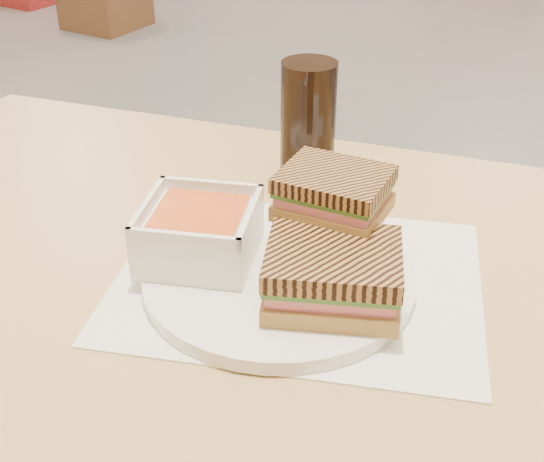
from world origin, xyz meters
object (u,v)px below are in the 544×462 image
(plate, at_px, (279,276))
(cola_glass, at_px, (308,120))
(panini_lower, at_px, (333,275))
(main_table, at_px, (271,344))
(soup_bowl, at_px, (200,234))

(plate, distance_m, cola_glass, 0.27)
(cola_glass, bearing_deg, panini_lower, -71.46)
(plate, relative_size, cola_glass, 1.84)
(main_table, relative_size, soup_bowl, 9.48)
(cola_glass, bearing_deg, soup_bowl, -102.12)
(soup_bowl, bearing_deg, panini_lower, -13.46)
(plate, relative_size, soup_bowl, 2.22)
(plate, height_order, soup_bowl, soup_bowl)
(plate, bearing_deg, cola_glass, 97.51)
(plate, relative_size, panini_lower, 1.98)
(main_table, distance_m, panini_lower, 0.19)
(cola_glass, bearing_deg, plate, -82.49)
(plate, bearing_deg, main_table, 120.10)
(main_table, relative_size, plate, 4.26)
(soup_bowl, distance_m, panini_lower, 0.16)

